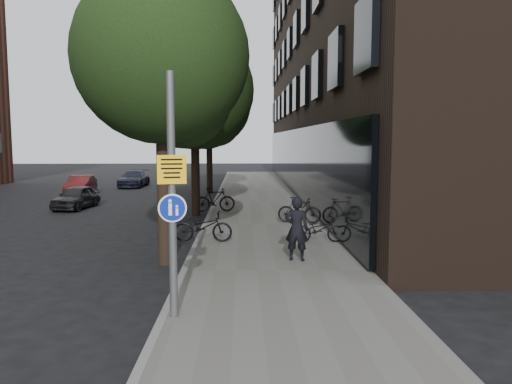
{
  "coord_description": "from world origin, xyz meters",
  "views": [
    {
      "loc": [
        -0.58,
        -8.25,
        3.22
      ],
      "look_at": [
        -0.27,
        3.36,
        2.0
      ],
      "focal_mm": 35.0,
      "sensor_mm": 36.0,
      "label": 1
    }
  ],
  "objects_px": {
    "parked_bike_facade_near": "(319,229)",
    "parked_car_near": "(76,197)",
    "pedestrian": "(297,229)",
    "signpost": "(172,195)"
  },
  "relations": [
    {
      "from": "signpost",
      "to": "parked_bike_facade_near",
      "type": "bearing_deg",
      "value": 50.82
    },
    {
      "from": "parked_bike_facade_near",
      "to": "parked_car_near",
      "type": "xyz_separation_m",
      "value": [
        -10.12,
        8.58,
        0.02
      ]
    },
    {
      "from": "signpost",
      "to": "pedestrian",
      "type": "xyz_separation_m",
      "value": [
        2.6,
        4.03,
        -1.32
      ]
    },
    {
      "from": "parked_car_near",
      "to": "parked_bike_facade_near",
      "type": "bearing_deg",
      "value": -33.39
    },
    {
      "from": "pedestrian",
      "to": "parked_bike_facade_near",
      "type": "relative_size",
      "value": 1.07
    },
    {
      "from": "signpost",
      "to": "parked_car_near",
      "type": "xyz_separation_m",
      "value": [
        -6.6,
        14.86,
        -1.72
      ]
    },
    {
      "from": "parked_car_near",
      "to": "pedestrian",
      "type": "bearing_deg",
      "value": -42.79
    },
    {
      "from": "pedestrian",
      "to": "parked_bike_facade_near",
      "type": "height_order",
      "value": "pedestrian"
    },
    {
      "from": "pedestrian",
      "to": "parked_car_near",
      "type": "distance_m",
      "value": 14.21
    },
    {
      "from": "pedestrian",
      "to": "parked_car_near",
      "type": "bearing_deg",
      "value": -36.05
    }
  ]
}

